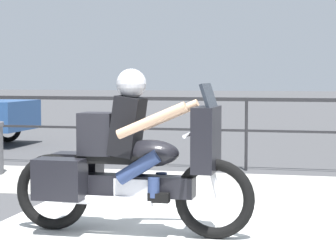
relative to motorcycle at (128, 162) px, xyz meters
name	(u,v)px	position (x,y,z in m)	size (l,w,h in m)	color
ground_plane	(183,250)	(0.64, -0.46, -0.72)	(120.00, 120.00, 0.00)	#424244
sidewalk_band	(233,186)	(0.64, 2.94, -0.71)	(44.00, 2.40, 0.01)	#A8A59E
fence_railing	(246,113)	(0.64, 4.54, 0.22)	(36.00, 0.05, 1.19)	#232326
motorcycle	(128,162)	(0.00, 0.00, 0.00)	(2.41, 0.76, 1.62)	black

